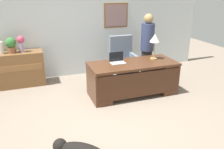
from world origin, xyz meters
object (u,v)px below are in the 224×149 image
Objects in this scene: credenza at (15,70)px; desk_lamp at (155,40)px; armchair at (123,61)px; potted_plant at (11,44)px; person_standing at (147,48)px; laptop at (117,60)px; vase_empty at (1,48)px; desk at (133,77)px; vase_with_flowers at (21,42)px.

desk_lamp is (3.03, -1.28, 0.77)m from credenza.
potted_plant reaches higher than armchair.
laptop is (-0.96, -0.46, -0.08)m from person_standing.
credenza is at bearing -0.33° from vase_empty.
desk is at bearing -29.65° from potted_plant.
desk is at bearing -27.56° from vase_empty.
credenza is at bearing 150.37° from desk.
armchair is 3.13× the size of potted_plant.
credenza is (-2.47, 1.41, 0.01)m from desk.
armchair is at bearing 117.98° from desk_lamp.
vase_empty is at bearing 180.00° from vase_with_flowers.
person_standing is 5.29× the size of laptop.
laptop is 0.56× the size of desk_lamp.
armchair is at bearing -10.42° from potted_plant.
vase_with_flowers reaches higher than potted_plant.
desk is 1.13× the size of person_standing.
potted_plant is (-0.22, 0.00, -0.04)m from vase_with_flowers.
vase_with_flowers is at bearing 147.97° from desk.
person_standing reaches higher than desk.
laptop is at bearing -27.89° from vase_empty.
vase_empty is (-2.70, 1.41, 0.57)m from desk.
vase_with_flowers is (-2.80, 1.28, -0.11)m from desk_lamp.
vase_empty is 0.23m from potted_plant.
armchair is 3.52× the size of laptop.
vase_empty is (-0.22, 0.00, 0.55)m from credenza.
desk_lamp is at bearing 13.22° from desk.
credenza is 4.94× the size of vase_empty.
desk_lamp is (-0.08, -0.49, 0.31)m from person_standing.
vase_empty is at bearing 166.63° from person_standing.
laptop is (-0.32, 0.15, 0.39)m from desk.
vase_with_flowers reaches higher than laptop.
potted_plant reaches higher than desk.
potted_plant reaches higher than credenza.
desk is at bearing -135.94° from person_standing.
person_standing is at bearing -15.35° from vase_with_flowers.
laptop reaches higher than credenza.
person_standing is at bearing -14.27° from credenza.
potted_plant is at bearing 0.00° from vase_empty.
credenza is at bearing 157.13° from desk_lamp.
armchair is (0.13, 0.93, 0.09)m from desk.
vase_empty is at bearing 170.39° from armchair.
credenza is at bearing -179.67° from vase_with_flowers.
laptop is at bearing -33.10° from vase_with_flowers.
vase_with_flowers is 1.40× the size of vase_empty.
vase_with_flowers is (-2.89, 0.79, 0.19)m from person_standing.
person_standing is (0.51, -0.31, 0.38)m from armchair.
credenza is 1.20× the size of armchair.
laptop is 0.89× the size of potted_plant.
desk_lamp is at bearing -24.51° from vase_with_flowers.
potted_plant is at bearing 165.71° from person_standing.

